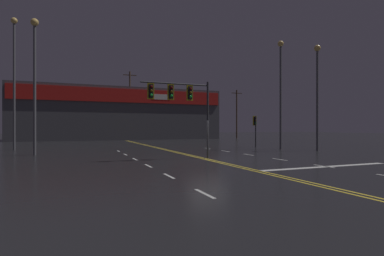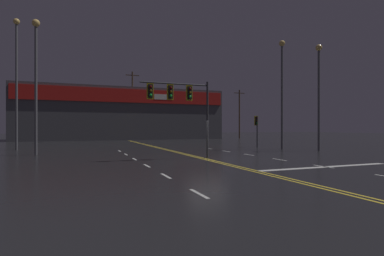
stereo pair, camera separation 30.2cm
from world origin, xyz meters
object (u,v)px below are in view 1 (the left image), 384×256
Objects in this scene: traffic_signal_corner_northeast at (255,124)px; streetlight_near_left at (317,83)px; traffic_signal_median at (179,97)px; streetlight_median_approach at (281,81)px; streetlight_far_right at (14,68)px; streetlight_far_left at (35,69)px.

traffic_signal_corner_northeast is 7.46m from streetlight_near_left.
streetlight_near_left reaches higher than traffic_signal_median.
streetlight_median_approach is (-1.84, 2.67, 0.49)m from streetlight_near_left.
traffic_signal_median is at bearing -49.49° from streetlight_far_right.
streetlight_far_left is (-22.62, 4.40, 0.40)m from streetlight_near_left.
streetlight_far_right reaches higher than streetlight_far_left.
streetlight_median_approach is at bearing 22.84° from traffic_signal_median.
streetlight_far_left is at bearing -70.17° from streetlight_far_right.
traffic_signal_median reaches higher than traffic_signal_corner_northeast.
streetlight_near_left is at bearing -68.86° from traffic_signal_corner_northeast.
streetlight_median_approach is (0.52, -3.44, 4.07)m from traffic_signal_corner_northeast.
streetlight_far_right is at bearing 156.67° from streetlight_near_left.
streetlight_far_right is at bearing 168.38° from traffic_signal_corner_northeast.
streetlight_median_approach reaches higher than streetlight_far_left.
traffic_signal_median is 0.50× the size of streetlight_far_left.
streetlight_near_left is at bearing -55.39° from streetlight_median_approach.
traffic_signal_median is 0.42× the size of streetlight_far_right.
traffic_signal_corner_northeast is 0.32× the size of streetlight_far_left.
streetlight_median_approach is 20.85m from streetlight_far_left.
streetlight_median_approach is 0.85× the size of streetlight_far_right.
streetlight_far_right reaches higher than streetlight_median_approach.
streetlight_near_left is 0.93× the size of streetlight_far_left.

